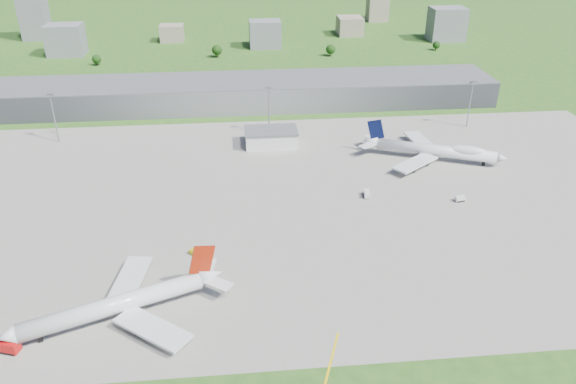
{
  "coord_description": "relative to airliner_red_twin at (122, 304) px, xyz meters",
  "views": [
    {
      "loc": [
        -7.32,
        -166.4,
        114.49
      ],
      "look_at": [
        12.0,
        31.03,
        9.0
      ],
      "focal_mm": 35.0,
      "sensor_mm": 36.0,
      "label": 1
    }
  ],
  "objects": [
    {
      "name": "fire_truck",
      "position": [
        -30.95,
        -11.85,
        -3.05
      ],
      "size": [
        8.85,
        5.52,
        3.67
      ],
      "rotation": [
        0.0,
        0.0,
        -0.31
      ],
      "color": "red",
      "rests_on": "ground"
    },
    {
      "name": "airliner_blue_quad",
      "position": [
        132.22,
        102.34,
        0.08
      ],
      "size": [
        65.03,
        49.48,
        17.84
      ],
      "rotation": [
        0.0,
        0.0,
        -0.39
      ],
      "color": "silver",
      "rests_on": "ground"
    },
    {
      "name": "bldg_e",
      "position": [
        224.25,
        348.11,
        9.12
      ],
      "size": [
        30.0,
        22.0,
        28.0
      ],
      "primitive_type": "cube",
      "color": "slate",
      "rests_on": "ground"
    },
    {
      "name": "bldg_c",
      "position": [
        64.25,
        338.11,
        6.12
      ],
      "size": [
        26.0,
        20.0,
        22.0
      ],
      "primitive_type": "cube",
      "color": "slate",
      "rests_on": "ground"
    },
    {
      "name": "tree_far_e",
      "position": [
        204.25,
        313.11,
        -0.34
      ],
      "size": [
        6.3,
        6.3,
        7.7
      ],
      "color": "#382314",
      "rests_on": "ground"
    },
    {
      "name": "tree_e",
      "position": [
        114.25,
        303.11,
        0.63
      ],
      "size": [
        7.65,
        7.65,
        9.35
      ],
      "color": "#382314",
      "rests_on": "ground"
    },
    {
      "name": "bldg_ce",
      "position": [
        144.25,
        378.11,
        3.12
      ],
      "size": [
        22.0,
        24.0,
        16.0
      ],
      "primitive_type": "cube",
      "color": "gray",
      "rests_on": "ground"
    },
    {
      "name": "airliner_red_twin",
      "position": [
        0.0,
        0.0,
        0.0
      ],
      "size": [
        63.85,
        48.3,
        18.31
      ],
      "rotation": [
        0.0,
        0.0,
        3.52
      ],
      "color": "silver",
      "rests_on": "ground"
    },
    {
      "name": "tree_w",
      "position": [
        -65.75,
        293.11,
        -0.02
      ],
      "size": [
        6.75,
        6.75,
        8.25
      ],
      "color": "#382314",
      "rests_on": "ground"
    },
    {
      "name": "ops_building",
      "position": [
        54.25,
        128.11,
        -0.88
      ],
      "size": [
        26.0,
        16.0,
        8.0
      ],
      "primitive_type": "cube",
      "color": "silver",
      "rests_on": "ground"
    },
    {
      "name": "mast_east",
      "position": [
        164.25,
        143.11,
        12.83
      ],
      "size": [
        3.5,
        2.0,
        25.9
      ],
      "color": "gray",
      "rests_on": "ground"
    },
    {
      "name": "ground",
      "position": [
        44.25,
        178.11,
        -4.88
      ],
      "size": [
        1400.0,
        1400.0,
        0.0
      ],
      "primitive_type": "plane",
      "color": "#2B581B",
      "rests_on": "ground"
    },
    {
      "name": "mast_west",
      "position": [
        -55.75,
        143.11,
        12.83
      ],
      "size": [
        3.5,
        2.0,
        25.9
      ],
      "color": "gray",
      "rests_on": "ground"
    },
    {
      "name": "apron",
      "position": [
        54.25,
        68.11,
        -4.84
      ],
      "size": [
        360.0,
        190.0,
        0.08
      ],
      "primitive_type": "cube",
      "color": "gray",
      "rests_on": "ground"
    },
    {
      "name": "van_white_far",
      "position": [
        129.17,
        60.55,
        -3.73
      ],
      "size": [
        4.59,
        2.8,
        2.25
      ],
      "rotation": [
        0.0,
        0.0,
        0.2
      ],
      "color": "silver",
      "rests_on": "ground"
    },
    {
      "name": "van_white_near",
      "position": [
        90.97,
        68.36,
        -3.55
      ],
      "size": [
        2.92,
        5.44,
        2.64
      ],
      "rotation": [
        0.0,
        0.0,
        1.45
      ],
      "color": "silver",
      "rests_on": "ground"
    },
    {
      "name": "terminal",
      "position": [
        44.25,
        193.11,
        2.62
      ],
      "size": [
        300.0,
        42.0,
        15.0
      ],
      "primitive_type": "cube",
      "color": "slate",
      "rests_on": "ground"
    },
    {
      "name": "bldg_cw",
      "position": [
        -15.75,
        368.11,
        2.12
      ],
      "size": [
        20.0,
        18.0,
        14.0
      ],
      "primitive_type": "cube",
      "color": "gray",
      "rests_on": "ground"
    },
    {
      "name": "tug_yellow",
      "position": [
        19.84,
        32.37,
        -3.92
      ],
      "size": [
        4.16,
        4.2,
        1.85
      ],
      "rotation": [
        0.0,
        0.0,
        0.8
      ],
      "color": "#BEB30B",
      "rests_on": "ground"
    },
    {
      "name": "bldg_tall_w",
      "position": [
        -135.75,
        388.11,
        17.12
      ],
      "size": [
        22.0,
        20.0,
        44.0
      ],
      "primitive_type": "cube",
      "color": "slate",
      "rests_on": "ground"
    },
    {
      "name": "bldg_w",
      "position": [
        -95.75,
        328.11,
        7.12
      ],
      "size": [
        28.0,
        22.0,
        24.0
      ],
      "primitive_type": "cube",
      "color": "slate",
      "rests_on": "ground"
    },
    {
      "name": "bldg_tall_e",
      "position": [
        184.25,
        438.11,
        13.12
      ],
      "size": [
        20.0,
        18.0,
        36.0
      ],
      "primitive_type": "cube",
      "color": "gray",
      "rests_on": "ground"
    },
    {
      "name": "mast_center",
      "position": [
        54.25,
        143.11,
        12.83
      ],
      "size": [
        3.5,
        2.0,
        25.9
      ],
      "color": "gray",
      "rests_on": "ground"
    },
    {
      "name": "tree_c",
      "position": [
        24.25,
        308.11,
        0.96
      ],
      "size": [
        8.1,
        8.1,
        9.9
      ],
      "color": "#382314",
      "rests_on": "ground"
    }
  ]
}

